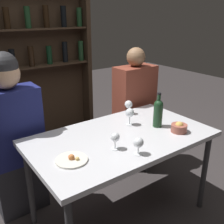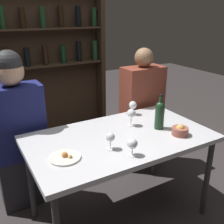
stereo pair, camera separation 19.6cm
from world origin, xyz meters
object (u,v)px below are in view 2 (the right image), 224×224
(wine_glass_3, at_px, (110,138))
(wine_glass_1, at_px, (131,114))
(wine_glass_2, at_px, (132,144))
(snack_bowl, at_px, (180,131))
(seated_person_left, at_px, (18,135))
(wine_bottle, at_px, (160,114))
(seated_person_right, at_px, (142,114))
(food_plate_0, at_px, (65,157))
(wine_glass_0, at_px, (133,105))

(wine_glass_3, bearing_deg, wine_glass_1, 37.21)
(wine_glass_2, distance_m, wine_glass_3, 0.16)
(wine_glass_3, bearing_deg, snack_bowl, -7.28)
(snack_bowl, bearing_deg, wine_glass_1, 123.93)
(wine_glass_2, xyz_separation_m, snack_bowl, (0.47, 0.07, -0.04))
(wine_glass_3, bearing_deg, seated_person_left, 124.06)
(wine_bottle, height_order, seated_person_right, seated_person_right)
(food_plate_0, distance_m, snack_bowl, 0.86)
(wine_glass_0, bearing_deg, seated_person_right, 40.86)
(wine_bottle, distance_m, food_plate_0, 0.80)
(wine_glass_0, relative_size, snack_bowl, 1.03)
(wine_glass_1, xyz_separation_m, seated_person_right, (0.43, 0.43, -0.23))
(wine_glass_0, distance_m, seated_person_right, 0.43)
(wine_glass_1, xyz_separation_m, wine_glass_2, (-0.25, -0.39, -0.02))
(wine_glass_0, xyz_separation_m, wine_glass_2, (-0.40, -0.58, -0.01))
(wine_bottle, distance_m, snack_bowl, 0.20)
(wine_glass_2, bearing_deg, snack_bowl, 8.40)
(snack_bowl, xyz_separation_m, seated_person_left, (-1.02, 0.76, -0.11))
(wine_bottle, relative_size, seated_person_left, 0.21)
(wine_glass_0, bearing_deg, wine_bottle, -87.89)
(wine_glass_3, xyz_separation_m, food_plate_0, (-0.30, 0.04, -0.07))
(wine_glass_0, height_order, wine_glass_1, wine_glass_1)
(wine_bottle, bearing_deg, wine_glass_0, 92.11)
(wine_bottle, relative_size, food_plate_0, 1.39)
(food_plate_0, bearing_deg, wine_glass_3, -6.91)
(snack_bowl, distance_m, seated_person_right, 0.80)
(wine_glass_0, xyz_separation_m, seated_person_left, (-0.94, 0.24, -0.16))
(wine_bottle, xyz_separation_m, wine_glass_0, (-0.01, 0.35, -0.04))
(wine_bottle, relative_size, wine_glass_2, 2.40)
(wine_bottle, height_order, wine_glass_3, wine_bottle)
(wine_glass_2, xyz_separation_m, food_plate_0, (-0.38, 0.18, -0.07))
(seated_person_left, distance_m, seated_person_right, 1.22)
(wine_glass_3, height_order, snack_bowl, wine_glass_3)
(seated_person_right, bearing_deg, food_plate_0, -148.51)
(wine_glass_2, relative_size, seated_person_right, 0.09)
(seated_person_left, relative_size, seated_person_right, 1.05)
(food_plate_0, bearing_deg, wine_bottle, 4.40)
(wine_bottle, distance_m, wine_glass_0, 0.35)
(snack_bowl, bearing_deg, wine_glass_0, 98.11)
(wine_glass_3, height_order, seated_person_right, seated_person_right)
(snack_bowl, height_order, seated_person_right, seated_person_right)
(wine_glass_3, relative_size, food_plate_0, 0.59)
(wine_glass_2, bearing_deg, seated_person_right, 50.62)
(wine_bottle, bearing_deg, wine_glass_3, -168.72)
(wine_bottle, distance_m, seated_person_left, 1.14)
(food_plate_0, relative_size, snack_bowl, 1.66)
(wine_bottle, xyz_separation_m, food_plate_0, (-0.79, -0.06, -0.11))
(wine_bottle, height_order, wine_glass_1, wine_bottle)
(wine_bottle, xyz_separation_m, seated_person_left, (-0.96, 0.59, -0.20))
(wine_glass_3, bearing_deg, food_plate_0, 173.09)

